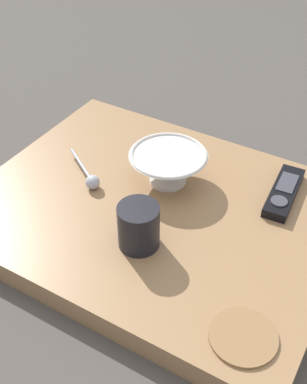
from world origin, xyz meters
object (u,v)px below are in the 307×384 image
Objects in this scene: coffee_mug at (138,225)px; teaspoon at (91,179)px; drink_coaster at (243,337)px; cereal_bowl at (168,166)px; tv_remote_near at (284,192)px.

teaspoon is (0.16, -0.09, -0.03)m from coffee_mug.
coffee_mug is 0.25m from drink_coaster.
coffee_mug is (-0.04, 0.17, 0.00)m from cereal_bowl.
teaspoon is at bearing -27.67° from coffee_mug.
drink_coaster is (-0.23, 0.09, -0.04)m from coffee_mug.
drink_coaster is at bearing 99.41° from tv_remote_near.
coffee_mug is 0.90× the size of drink_coaster.
cereal_bowl is 0.18m from coffee_mug.
tv_remote_near is 1.55× the size of drink_coaster.
teaspoon is at bearing 35.59° from cereal_bowl.
cereal_bowl is at bearing 18.35° from tv_remote_near.
tv_remote_near is (-0.17, -0.24, -0.03)m from coffee_mug.
coffee_mug reaches higher than drink_coaster.
cereal_bowl reaches higher than teaspoon.
cereal_bowl is 0.38m from drink_coaster.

